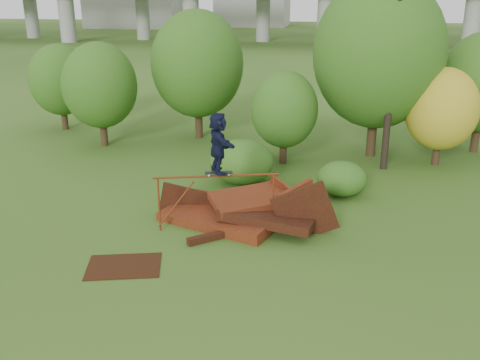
% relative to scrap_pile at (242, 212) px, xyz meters
% --- Properties ---
extents(ground, '(240.00, 240.00, 0.00)m').
position_rel_scrap_pile_xyz_m(ground, '(0.82, -2.50, -0.35)').
color(ground, '#2D5116').
rests_on(ground, ground).
extents(scrap_pile, '(5.94, 3.77, 2.08)m').
position_rel_scrap_pile_xyz_m(scrap_pile, '(0.00, 0.00, 0.00)').
color(scrap_pile, '#49170D').
rests_on(scrap_pile, ground).
extents(grind_rail, '(3.66, 1.11, 1.73)m').
position_rel_scrap_pile_xyz_m(grind_rail, '(-0.69, -0.57, 0.98)').
color(grind_rail, '#65280F').
rests_on(grind_rail, ground).
extents(skateboard, '(0.86, 0.45, 0.09)m').
position_rel_scrap_pile_xyz_m(skateboard, '(-0.62, -0.55, 1.45)').
color(skateboard, black).
rests_on(skateboard, grind_rail).
extents(skater, '(1.28, 1.74, 1.82)m').
position_rel_scrap_pile_xyz_m(skater, '(-0.62, -0.55, 2.38)').
color(skater, black).
rests_on(skater, skateboard).
extents(flat_plate, '(2.22, 1.83, 0.03)m').
position_rel_scrap_pile_xyz_m(flat_plate, '(-2.60, -3.42, -0.34)').
color(flat_plate, black).
rests_on(flat_plate, ground).
extents(tree_0, '(3.42, 3.42, 4.82)m').
position_rel_scrap_pile_xyz_m(tree_0, '(-7.97, 7.62, 2.49)').
color(tree_0, black).
rests_on(tree_0, ground).
extents(tree_1, '(4.44, 4.44, 6.18)m').
position_rel_scrap_pile_xyz_m(tree_1, '(-3.92, 9.84, 3.27)').
color(tree_1, black).
rests_on(tree_1, ground).
extents(tree_2, '(2.78, 2.78, 3.91)m').
position_rel_scrap_pile_xyz_m(tree_2, '(0.63, 6.41, 1.96)').
color(tree_2, black).
rests_on(tree_2, ground).
extents(tree_3, '(5.50, 5.50, 7.64)m').
position_rel_scrap_pile_xyz_m(tree_3, '(4.36, 8.23, 4.11)').
color(tree_3, black).
rests_on(tree_3, ground).
extents(tree_4, '(2.95, 2.95, 4.08)m').
position_rel_scrap_pile_xyz_m(tree_4, '(7.00, 7.33, 2.02)').
color(tree_4, black).
rests_on(tree_4, ground).
extents(tree_6, '(3.18, 3.18, 4.44)m').
position_rel_scrap_pile_xyz_m(tree_6, '(-11.33, 10.25, 2.25)').
color(tree_6, black).
rests_on(tree_6, ground).
extents(shrub_left, '(2.43, 2.25, 1.69)m').
position_rel_scrap_pile_xyz_m(shrub_left, '(-0.66, 3.64, 0.49)').
color(shrub_left, '#254E14').
rests_on(shrub_left, ground).
extents(shrub_right, '(1.77, 1.63, 1.26)m').
position_rel_scrap_pile_xyz_m(shrub_right, '(3.08, 2.98, 0.28)').
color(shrub_right, '#254E14').
rests_on(shrub_right, ground).
extents(utility_pole, '(1.40, 0.28, 10.97)m').
position_rel_scrap_pile_xyz_m(utility_pole, '(4.80, 6.37, 5.21)').
color(utility_pole, black).
rests_on(utility_pole, ground).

